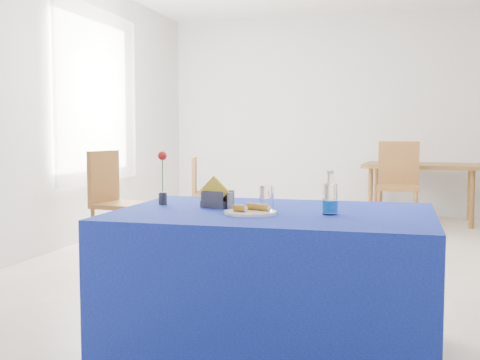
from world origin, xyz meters
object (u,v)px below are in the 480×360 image
Objects in this scene: chair_win_b at (202,188)px; plate at (250,212)px; blue_table at (273,284)px; water_bottle at (330,200)px; chair_bg_left at (398,179)px; oak_table at (422,170)px; chair_win_a at (114,196)px.

plate is at bearing -173.50° from chair_win_b.
blue_table is (0.09, 0.14, -0.39)m from plate.
plate is 0.40m from water_bottle.
chair_bg_left is at bearing 85.66° from water_bottle.
water_bottle is 0.14× the size of oak_table.
plate is 5.26m from oak_table.
chair_bg_left is 1.22× the size of chair_win_b.
chair_win_a reaches higher than plate.
chair_win_b is at bearing 111.57° from plate.
blue_table is 1.62× the size of chair_win_a.
chair_win_b is (-1.63, 3.76, 0.12)m from blue_table.
chair_bg_left is (0.71, 4.38, -0.16)m from plate.
chair_bg_left reaches higher than oak_table.
water_bottle is 5.12m from oak_table.
chair_win_a is at bearing 136.44° from water_bottle.
oak_table is 1.51× the size of chair_win_a.
oak_table is at bearing -78.44° from chair_win_b.
water_bottle is 4.28m from chair_win_b.
blue_table is 1.85× the size of chair_win_b.
water_bottle is at bearing -124.83° from chair_win_a.
blue_table is at bearing -97.59° from chair_bg_left.
chair_win_a is at bearing -138.69° from chair_bg_left.
chair_bg_left reaches higher than blue_table.
chair_win_b reaches higher than plate.
chair_bg_left reaches higher than chair_win_b.
oak_table is 1.42× the size of chair_bg_left.
blue_table is at bearing -171.62° from chair_win_b.
chair_bg_left is at bearing 80.83° from plate.
chair_win_a reaches higher than chair_win_b.
plate is at bearing -167.49° from water_bottle.
chair_win_a reaches higher than oak_table.
chair_bg_left reaches higher than water_bottle.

